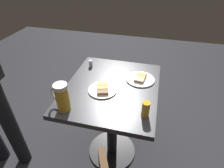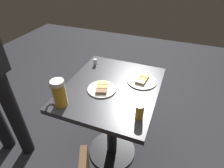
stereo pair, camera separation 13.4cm
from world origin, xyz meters
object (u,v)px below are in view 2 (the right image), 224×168
(plate_near, at_px, (102,89))
(plate_far, at_px, (142,81))
(beer_mug, at_px, (59,93))
(beer_glass_small, at_px, (140,112))
(salt_shaker, at_px, (95,62))

(plate_near, bearing_deg, plate_far, -50.68)
(beer_mug, bearing_deg, beer_glass_small, -82.98)
(beer_glass_small, xyz_separation_m, salt_shaker, (0.48, 0.51, -0.02))
(plate_near, xyz_separation_m, plate_far, (0.20, -0.24, -0.00))
(plate_far, bearing_deg, salt_shaker, 76.49)
(plate_near, xyz_separation_m, beer_mug, (-0.24, 0.18, 0.08))
(plate_near, distance_m, beer_glass_small, 0.36)
(beer_glass_small, relative_size, salt_shaker, 1.82)
(plate_far, relative_size, beer_glass_small, 2.16)
(beer_mug, distance_m, beer_glass_small, 0.50)
(plate_near, xyz_separation_m, beer_glass_small, (-0.17, -0.31, 0.04))
(plate_far, distance_m, beer_glass_small, 0.38)
(beer_glass_small, distance_m, salt_shaker, 0.70)
(plate_near, bearing_deg, salt_shaker, 32.72)
(plate_far, height_order, beer_mug, beer_mug)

